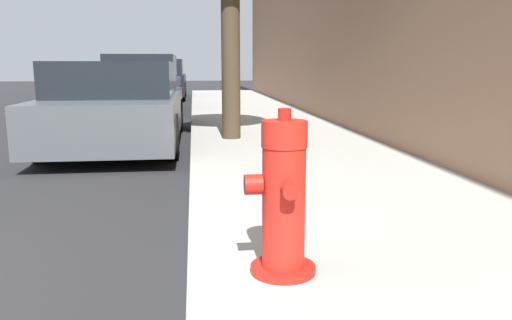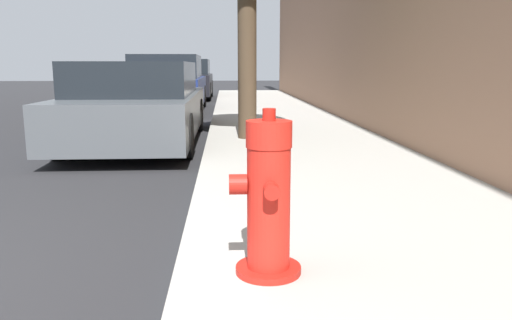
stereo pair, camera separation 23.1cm
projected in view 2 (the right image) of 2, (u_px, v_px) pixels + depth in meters
sidewalk_slab at (449, 308)px, 2.36m from camera, size 2.66×40.00×0.15m
fire_hydrant at (268, 201)px, 2.51m from camera, size 0.37×0.37×0.85m
parked_car_near at (139, 104)px, 7.75m from camera, size 1.81×4.58×1.26m
parked_car_mid at (168, 85)px, 13.21m from camera, size 1.84×4.49×1.48m
parked_car_far at (187, 80)px, 18.42m from camera, size 1.84×4.04×1.44m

